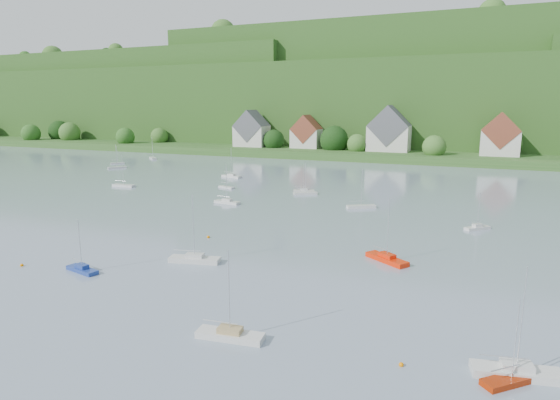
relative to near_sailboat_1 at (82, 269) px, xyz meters
name	(u,v)px	position (x,y,z in m)	size (l,w,h in m)	color
far_shore_strip	(381,152)	(7.93, 159.02, 1.10)	(600.00, 60.00, 3.00)	#2B5520
forested_ridge	(407,102)	(8.32, 227.58, 22.49)	(620.00, 181.22, 69.89)	#1C4416
village_building_0	(252,132)	(-47.07, 146.02, 9.11)	(14.00, 10.40, 16.00)	beige
village_building_1	(306,134)	(-22.07, 148.02, 8.35)	(12.00, 9.36, 14.00)	beige
village_building_2	(389,133)	(12.93, 147.02, 9.87)	(16.00, 11.44, 18.00)	beige
village_building_3	(500,138)	(52.93, 145.02, 9.03)	(13.00, 10.40, 15.50)	beige
near_sailboat_1	(82,269)	(0.00, 0.00, 0.00)	(5.25, 2.51, 6.83)	navy
near_sailboat_2	(230,334)	(25.74, -8.22, 0.04)	(6.37, 2.45, 8.38)	silver
near_sailboat_3	(195,259)	(11.15, 8.70, 0.07)	(7.12, 3.39, 9.27)	silver
near_sailboat_4	(516,371)	(49.18, -5.01, 0.06)	(6.89, 3.13, 8.99)	silver
near_sailboat_5	(387,258)	(35.01, 18.89, 0.06)	(6.35, 5.20, 8.75)	red
near_sailboat_7	(512,379)	(48.80, -6.10, -0.09)	(4.62, 4.46, 6.78)	#921F02
mooring_buoy_2	(401,366)	(40.71, -6.92, -0.40)	(0.40, 0.40, 0.40)	orange
mooring_buoy_3	(208,238)	(6.64, 19.66, -0.40)	(0.49, 0.49, 0.49)	orange
mooring_buoy_5	(22,266)	(-8.95, -1.43, -0.40)	(0.45, 0.45, 0.45)	orange
far_sailboat_cluster	(369,186)	(20.27, 76.41, -0.03)	(189.65, 72.79, 8.71)	silver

